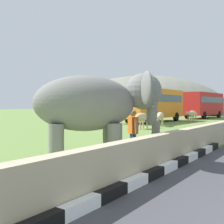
{
  "coord_description": "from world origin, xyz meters",
  "views": [
    {
      "loc": [
        -4.24,
        1.12,
        1.81
      ],
      "look_at": [
        2.84,
        6.06,
        1.6
      ],
      "focal_mm": 44.59,
      "sensor_mm": 36.0,
      "label": 1
    }
  ],
  "objects_px": {
    "bus_white": "(212,104)",
    "cow_mid": "(192,114)",
    "person_handler": "(133,130)",
    "bus_orange": "(154,103)",
    "elephant": "(97,105)",
    "cow_far": "(160,116)",
    "cow_near": "(142,118)",
    "bus_red": "(204,103)"
  },
  "relations": [
    {
      "from": "bus_white",
      "to": "bus_red",
      "type": "bearing_deg",
      "value": -170.45
    },
    {
      "from": "elephant",
      "to": "cow_near",
      "type": "bearing_deg",
      "value": 22.39
    },
    {
      "from": "elephant",
      "to": "cow_far",
      "type": "relative_size",
      "value": 2.01
    },
    {
      "from": "person_handler",
      "to": "cow_mid",
      "type": "distance_m",
      "value": 21.69
    },
    {
      "from": "elephant",
      "to": "bus_white",
      "type": "distance_m",
      "value": 43.61
    },
    {
      "from": "bus_white",
      "to": "elephant",
      "type": "bearing_deg",
      "value": -169.28
    },
    {
      "from": "bus_orange",
      "to": "person_handler",
      "type": "bearing_deg",
      "value": -155.75
    },
    {
      "from": "person_handler",
      "to": "cow_near",
      "type": "relative_size",
      "value": 0.86
    },
    {
      "from": "bus_red",
      "to": "bus_white",
      "type": "xyz_separation_m",
      "value": [
        10.69,
        1.8,
        -0.0
      ]
    },
    {
      "from": "person_handler",
      "to": "bus_red",
      "type": "relative_size",
      "value": 0.18
    },
    {
      "from": "person_handler",
      "to": "cow_near",
      "type": "xyz_separation_m",
      "value": [
        10.22,
        5.22,
        -0.06
      ]
    },
    {
      "from": "cow_near",
      "to": "cow_mid",
      "type": "bearing_deg",
      "value": -0.68
    },
    {
      "from": "bus_red",
      "to": "cow_mid",
      "type": "xyz_separation_m",
      "value": [
        -9.42,
        -1.56,
        -1.21
      ]
    },
    {
      "from": "bus_orange",
      "to": "bus_red",
      "type": "distance_m",
      "value": 12.25
    },
    {
      "from": "person_handler",
      "to": "cow_near",
      "type": "bearing_deg",
      "value": 27.05
    },
    {
      "from": "cow_mid",
      "to": "person_handler",
      "type": "bearing_deg",
      "value": -166.43
    },
    {
      "from": "cow_mid",
      "to": "cow_far",
      "type": "bearing_deg",
      "value": 179.51
    },
    {
      "from": "person_handler",
      "to": "bus_orange",
      "type": "xyz_separation_m",
      "value": [
        18.37,
        8.28,
        1.16
      ]
    },
    {
      "from": "bus_white",
      "to": "cow_mid",
      "type": "height_order",
      "value": "bus_white"
    },
    {
      "from": "bus_red",
      "to": "cow_mid",
      "type": "distance_m",
      "value": 9.63
    },
    {
      "from": "elephant",
      "to": "bus_orange",
      "type": "height_order",
      "value": "bus_orange"
    },
    {
      "from": "cow_near",
      "to": "cow_mid",
      "type": "relative_size",
      "value": 0.99
    },
    {
      "from": "bus_orange",
      "to": "cow_far",
      "type": "relative_size",
      "value": 5.14
    },
    {
      "from": "cow_far",
      "to": "bus_red",
      "type": "bearing_deg",
      "value": 4.94
    },
    {
      "from": "bus_orange",
      "to": "bus_white",
      "type": "bearing_deg",
      "value": 0.42
    },
    {
      "from": "cow_near",
      "to": "cow_far",
      "type": "distance_m",
      "value": 3.09
    },
    {
      "from": "bus_orange",
      "to": "bus_red",
      "type": "xyz_separation_m",
      "value": [
        12.14,
        -1.63,
        -0.0
      ]
    },
    {
      "from": "elephant",
      "to": "cow_mid",
      "type": "relative_size",
      "value": 2.0
    },
    {
      "from": "bus_orange",
      "to": "cow_mid",
      "type": "xyz_separation_m",
      "value": [
        2.72,
        -3.19,
        -1.21
      ]
    },
    {
      "from": "cow_mid",
      "to": "cow_far",
      "type": "xyz_separation_m",
      "value": [
        -7.79,
        0.07,
        0.0
      ]
    },
    {
      "from": "bus_red",
      "to": "bus_white",
      "type": "relative_size",
      "value": 1.04
    },
    {
      "from": "bus_white",
      "to": "cow_mid",
      "type": "relative_size",
      "value": 4.52
    },
    {
      "from": "elephant",
      "to": "cow_far",
      "type": "distance_m",
      "value": 15.74
    },
    {
      "from": "person_handler",
      "to": "cow_mid",
      "type": "height_order",
      "value": "person_handler"
    },
    {
      "from": "cow_near",
      "to": "cow_mid",
      "type": "height_order",
      "value": "same"
    },
    {
      "from": "person_handler",
      "to": "bus_red",
      "type": "distance_m",
      "value": 31.25
    },
    {
      "from": "elephant",
      "to": "bus_red",
      "type": "height_order",
      "value": "bus_red"
    },
    {
      "from": "cow_near",
      "to": "person_handler",
      "type": "bearing_deg",
      "value": -152.95
    },
    {
      "from": "bus_white",
      "to": "cow_near",
      "type": "bearing_deg",
      "value": -174.06
    },
    {
      "from": "person_handler",
      "to": "cow_far",
      "type": "relative_size",
      "value": 0.87
    },
    {
      "from": "elephant",
      "to": "cow_far",
      "type": "height_order",
      "value": "elephant"
    },
    {
      "from": "bus_orange",
      "to": "cow_far",
      "type": "distance_m",
      "value": 6.07
    }
  ]
}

